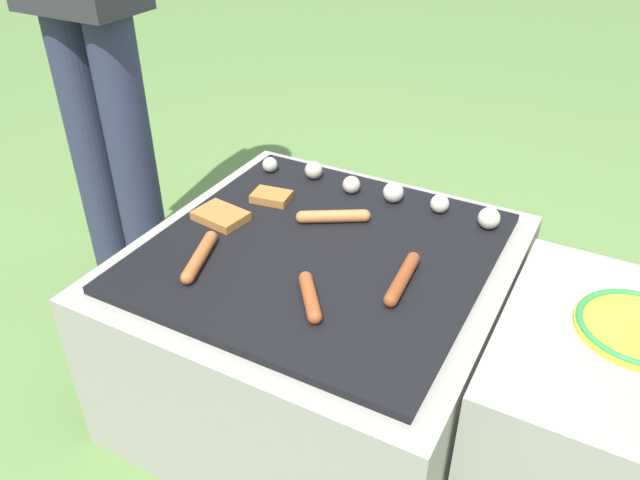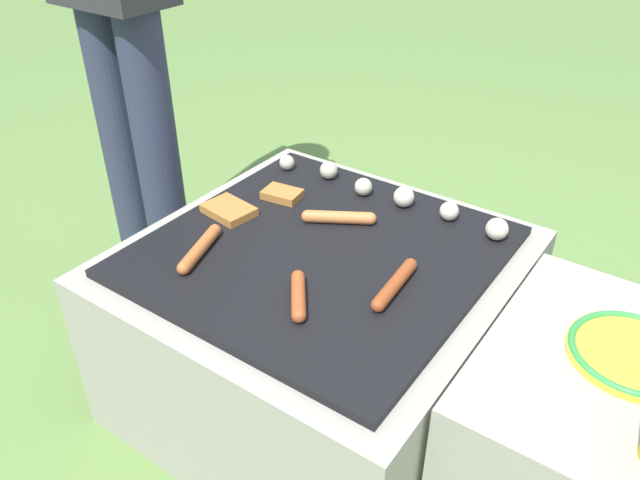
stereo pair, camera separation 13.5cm
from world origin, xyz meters
TOP-DOWN VIEW (x-y plane):
  - ground_plane at (0.00, 0.00)m, footprint 14.00×14.00m
  - grill at (0.00, 0.00)m, footprint 0.80×0.80m
  - side_ledge at (0.64, -0.01)m, footprint 0.46×0.54m
  - sausage_front_center at (0.07, -0.18)m, footprint 0.10×0.12m
  - sausage_back_right at (-0.20, -0.17)m, footprint 0.08×0.17m
  - sausage_back_center at (-0.02, 0.11)m, footprint 0.15×0.10m
  - sausage_front_right at (0.21, -0.04)m, footprint 0.04×0.18m
  - bread_slice_right at (-0.21, 0.13)m, footprint 0.10×0.08m
  - bread_slice_left at (-0.26, -0.01)m, footprint 0.13×0.10m
  - mushroom_row at (0.03, 0.27)m, footprint 0.64×0.07m
  - plate_colorful at (0.64, 0.03)m, footprint 0.22×0.22m

SIDE VIEW (x-z plane):
  - ground_plane at x=0.00m, z-range 0.00..0.00m
  - grill at x=0.00m, z-range 0.00..0.44m
  - side_ledge at x=0.64m, z-range 0.00..0.45m
  - plate_colorful at x=0.64m, z-range 0.44..0.46m
  - bread_slice_right at x=-0.21m, z-range 0.45..0.47m
  - bread_slice_left at x=-0.26m, z-range 0.45..0.47m
  - sausage_back_right at x=-0.20m, z-range 0.45..0.47m
  - sausage_front_right at x=0.21m, z-range 0.45..0.47m
  - sausage_front_center at x=0.07m, z-range 0.45..0.47m
  - sausage_back_center at x=-0.02m, z-range 0.45..0.47m
  - mushroom_row at x=0.03m, z-range 0.44..0.49m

